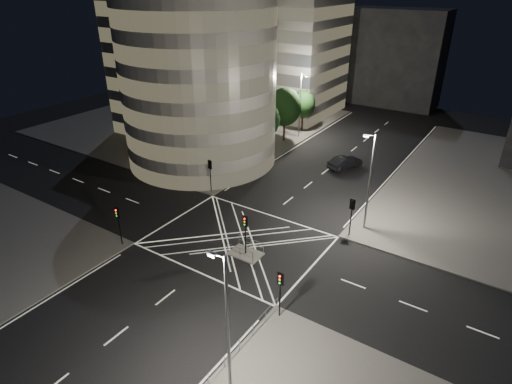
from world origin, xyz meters
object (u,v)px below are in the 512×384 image
Objects in this scene: street_lamp_left_far at (300,103)px; sedan at (345,162)px; traffic_signal_fl at (210,170)px; street_lamp_right_near at (227,322)px; traffic_signal_island at (245,228)px; traffic_signal_nl at (118,219)px; street_lamp_right_far at (369,180)px; traffic_signal_nr at (280,286)px; central_island at (246,254)px; traffic_signal_fr at (352,211)px; street_lamp_left_near at (232,135)px.

sedan is at bearing -34.17° from street_lamp_left_far.
traffic_signal_fl is 0.40× the size of street_lamp_right_near.
traffic_signal_nl is at bearing -153.86° from traffic_signal_island.
street_lamp_right_far is at bearing 90.00° from street_lamp_right_near.
traffic_signal_nr is at bearing -37.69° from traffic_signal_fl.
central_island is 0.75× the size of traffic_signal_nr.
sedan is at bearing 56.28° from traffic_signal_fl.
street_lamp_right_near is (0.64, -20.80, 2.63)m from traffic_signal_fr.
street_lamp_right_far is at bearing 54.70° from traffic_signal_island.
street_lamp_right_far reaches higher than central_island.
traffic_signal_island is (10.80, -8.30, 0.00)m from traffic_signal_fl.
sedan reaches higher than central_island.
traffic_signal_island is 0.40× the size of street_lamp_right_near.
traffic_signal_fr is (6.80, 8.30, 2.84)m from central_island.
street_lamp_right_near is 37.59m from sedan.
traffic_signal_island is (0.00, 0.00, 2.84)m from central_island.
traffic_signal_fr is at bearing 50.67° from traffic_signal_island.
street_lamp_right_far reaches higher than traffic_signal_nr.
street_lamp_right_far is at bearing -48.06° from street_lamp_left_far.
traffic_signal_nl is 12.03m from traffic_signal_island.
street_lamp_left_far is (-0.64, 23.20, 2.63)m from traffic_signal_fl.
traffic_signal_fl is 0.80× the size of sedan.
sedan is at bearing 43.34° from street_lamp_left_near.
traffic_signal_island is 33.61m from street_lamp_left_far.
traffic_signal_fl is 13.60m from traffic_signal_nl.
sedan is (-7.78, 13.47, -4.71)m from street_lamp_right_far.
traffic_signal_fl reaches higher than central_island.
street_lamp_left_far is (-18.24, 23.20, 2.63)m from traffic_signal_fr.
traffic_signal_nl is 1.00× the size of traffic_signal_island.
street_lamp_left_near is (-18.24, 5.20, 2.63)m from traffic_signal_fr.
street_lamp_left_near is at bearing 125.97° from street_lamp_right_near.
street_lamp_right_near is (7.44, -12.50, 5.47)m from central_island.
traffic_signal_fr is at bearing 137.43° from sedan.
traffic_signal_island is 0.80× the size of sedan.
street_lamp_right_far is at bearing 142.93° from sedan.
street_lamp_right_far is (7.44, 10.50, 2.63)m from traffic_signal_island.
traffic_signal_fr is at bearing 91.75° from street_lamp_right_near.
sedan is at bearing 102.04° from street_lamp_right_near.
traffic_signal_fl is 5.86m from street_lamp_left_near.
traffic_signal_nl is 0.40× the size of street_lamp_left_near.
central_island is 2.84m from traffic_signal_island.
street_lamp_left_near is 19.11m from street_lamp_right_far.
traffic_signal_nr is at bearing -37.93° from traffic_signal_island.
traffic_signal_island is at bearing 0.00° from central_island.
traffic_signal_fr is 1.00× the size of traffic_signal_island.
traffic_signal_island reaches higher than central_island.
street_lamp_right_near is at bearing -59.25° from central_island.
street_lamp_right_far is (18.24, 15.80, 2.63)m from traffic_signal_nl.
street_lamp_right_near reaches higher than traffic_signal_fl.
traffic_signal_fr reaches higher than central_island.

